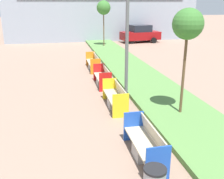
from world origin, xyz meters
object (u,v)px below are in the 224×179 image
Objects in this scene: sapling_tree_far at (104,8)px; bench_orange_frame at (93,64)px; bench_red_frame at (103,79)px; sapling_tree_near at (188,25)px; bench_blue_frame at (145,146)px; bench_yellow_frame at (115,99)px; parked_car_distant at (140,34)px.

bench_orange_frame is at bearing -104.39° from sapling_tree_far.
sapling_tree_near is (2.20, -4.47, 3.00)m from bench_red_frame.
bench_orange_frame is (0.00, 10.41, 0.01)m from bench_blue_frame.
bench_yellow_frame is (0.00, 3.79, 0.00)m from bench_blue_frame.
bench_orange_frame is at bearing -128.67° from parked_car_distant.
parked_car_distant is (6.68, 11.20, 0.53)m from bench_orange_frame.
parked_car_distant is at bearing 69.44° from bench_yellow_frame.
sapling_tree_near is at bearing -90.00° from sapling_tree_far.
bench_blue_frame is at bearing -96.61° from sapling_tree_far.
sapling_tree_far is (2.19, 8.55, 3.28)m from bench_orange_frame.
bench_orange_frame is 0.56× the size of parked_car_distant.
sapling_tree_far is (2.20, 18.97, 3.29)m from bench_blue_frame.
sapling_tree_near reaches higher than bench_orange_frame.
bench_orange_frame is (0.00, 6.62, 0.01)m from bench_yellow_frame.
sapling_tree_near is at bearing -63.82° from bench_red_frame.
bench_red_frame is at bearing 116.18° from sapling_tree_near.
bench_blue_frame is 0.49× the size of sapling_tree_far.
bench_red_frame is 5.82m from sapling_tree_near.
parked_car_distant reaches higher than bench_red_frame.
sapling_tree_far is 0.99× the size of parked_car_distant.
sapling_tree_near is 16.57m from sapling_tree_far.
bench_yellow_frame is at bearing -98.24° from sapling_tree_far.
sapling_tree_near reaches higher than parked_car_distant.
bench_yellow_frame is 3.08m from bench_red_frame.
sapling_tree_near is 19.89m from parked_car_distant.
bench_blue_frame is 6.87m from bench_red_frame.
bench_yellow_frame is at bearing 89.99° from bench_blue_frame.
parked_car_distant is at bearing 65.61° from bench_red_frame.
bench_blue_frame is 19.38m from sapling_tree_far.
sapling_tree_far is at bearing 83.39° from bench_blue_frame.
bench_orange_frame is at bearing 105.30° from sapling_tree_near.
sapling_tree_far is at bearing 90.00° from sapling_tree_near.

